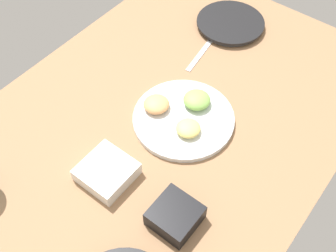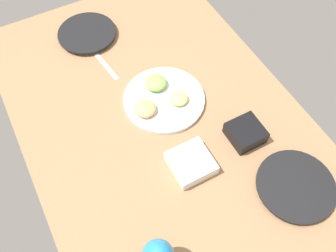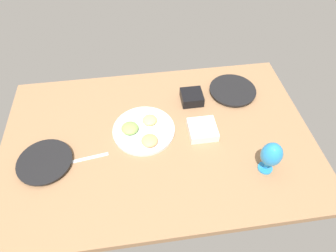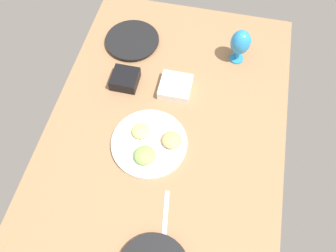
{
  "view_description": "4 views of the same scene",
  "coord_description": "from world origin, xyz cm",
  "px_view_note": "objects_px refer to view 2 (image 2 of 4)",
  "views": [
    {
      "loc": [
        -62.16,
        -52.56,
        106.42
      ],
      "look_at": [
        -1.19,
        -5.14,
        5.44
      ],
      "focal_mm": 44.99,
      "sensor_mm": 36.0,
      "label": 1
    },
    {
      "loc": [
        -71.02,
        34.88,
        119.64
      ],
      "look_at": [
        -7.46,
        0.8,
        5.44
      ],
      "focal_mm": 39.39,
      "sensor_mm": 36.0,
      "label": 2
    },
    {
      "loc": [
        7.62,
        90.96,
        117.19
      ],
      "look_at": [
        -5.49,
        -2.3,
        5.44
      ],
      "focal_mm": 30.58,
      "sensor_mm": 36.0,
      "label": 3
    },
    {
      "loc": [
        67.06,
        16.25,
        128.61
      ],
      "look_at": [
        -0.45,
        1.47,
        5.44
      ],
      "focal_mm": 35.72,
      "sensor_mm": 36.0,
      "label": 4
    }
  ],
  "objects_px": {
    "square_bowl_black": "(246,132)",
    "square_bowl_white": "(191,163)",
    "fruit_platter": "(162,98)",
    "dinner_plate_right": "(87,34)",
    "dinner_plate_left": "(295,186)"
  },
  "relations": [
    {
      "from": "fruit_platter",
      "to": "square_bowl_white",
      "type": "xyz_separation_m",
      "value": [
        -0.31,
        0.05,
        0.01
      ]
    },
    {
      "from": "dinner_plate_right",
      "to": "fruit_platter",
      "type": "distance_m",
      "value": 0.5
    },
    {
      "from": "square_bowl_black",
      "to": "square_bowl_white",
      "type": "bearing_deg",
      "value": 92.41
    },
    {
      "from": "dinner_plate_left",
      "to": "fruit_platter",
      "type": "height_order",
      "value": "fruit_platter"
    },
    {
      "from": "square_bowl_black",
      "to": "square_bowl_white",
      "type": "xyz_separation_m",
      "value": [
        -0.01,
        0.24,
        -0.01
      ]
    },
    {
      "from": "square_bowl_black",
      "to": "dinner_plate_left",
      "type": "bearing_deg",
      "value": -171.95
    },
    {
      "from": "fruit_platter",
      "to": "square_bowl_white",
      "type": "height_order",
      "value": "fruit_platter"
    },
    {
      "from": "square_bowl_white",
      "to": "square_bowl_black",
      "type": "bearing_deg",
      "value": -87.59
    },
    {
      "from": "dinner_plate_left",
      "to": "fruit_platter",
      "type": "relative_size",
      "value": 0.84
    },
    {
      "from": "dinner_plate_left",
      "to": "square_bowl_black",
      "type": "bearing_deg",
      "value": 8.05
    },
    {
      "from": "dinner_plate_left",
      "to": "square_bowl_black",
      "type": "xyz_separation_m",
      "value": [
        0.25,
        0.04,
        0.02
      ]
    },
    {
      "from": "dinner_plate_left",
      "to": "square_bowl_black",
      "type": "relative_size",
      "value": 2.25
    },
    {
      "from": "dinner_plate_right",
      "to": "fruit_platter",
      "type": "xyz_separation_m",
      "value": [
        -0.48,
        -0.13,
        0.0
      ]
    },
    {
      "from": "square_bowl_black",
      "to": "square_bowl_white",
      "type": "relative_size",
      "value": 0.84
    },
    {
      "from": "square_bowl_white",
      "to": "dinner_plate_right",
      "type": "bearing_deg",
      "value": 6.13
    }
  ]
}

